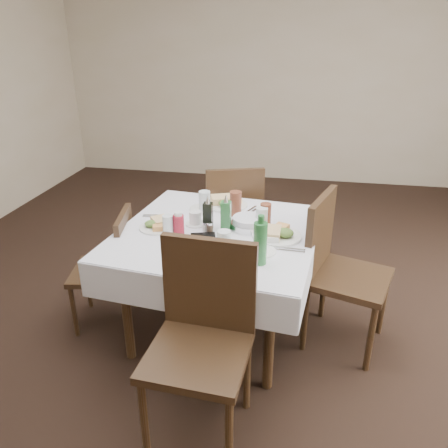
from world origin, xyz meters
name	(u,v)px	position (x,y,z in m)	size (l,w,h in m)	color
ground_plane	(248,329)	(0.00, 0.00, 0.00)	(7.00, 7.00, 0.00)	black
room_shell	(255,75)	(0.00, 0.00, 1.71)	(6.04, 7.04, 2.80)	tan
dining_table	(217,242)	(-0.21, -0.02, 0.68)	(1.37, 1.37, 0.76)	#311E0C
chair_north	(233,214)	(-0.24, 0.77, 0.55)	(0.58, 0.58, 0.96)	#311E0C
chair_south	(203,328)	(-0.13, -0.78, 0.58)	(0.51, 0.51, 1.02)	#311E0C
chair_east	(335,263)	(0.55, 0.03, 0.58)	(0.60, 0.60, 1.01)	#311E0C
chair_west	(113,262)	(-0.94, -0.06, 0.48)	(0.46, 0.46, 0.84)	#311E0C
meal_north	(226,203)	(-0.23, 0.41, 0.79)	(0.30, 0.30, 0.06)	white
meal_south	(192,258)	(-0.27, -0.45, 0.79)	(0.29, 0.29, 0.06)	white
meal_east	(277,234)	(0.17, -0.05, 0.79)	(0.31, 0.31, 0.07)	white
meal_west	(158,225)	(-0.60, -0.05, 0.78)	(0.24, 0.24, 0.05)	white
side_plate_a	(202,209)	(-0.39, 0.31, 0.77)	(0.18, 0.18, 0.01)	white
side_plate_b	(262,251)	(0.10, -0.27, 0.77)	(0.16, 0.16, 0.01)	white
water_n	(205,202)	(-0.36, 0.28, 0.84)	(0.08, 0.08, 0.15)	silver
water_s	(224,243)	(-0.11, -0.32, 0.83)	(0.08, 0.08, 0.14)	silver
water_e	(262,218)	(0.06, 0.07, 0.83)	(0.08, 0.08, 0.14)	silver
water_w	(168,225)	(-0.51, -0.12, 0.82)	(0.07, 0.07, 0.12)	silver
iced_tea_a	(236,203)	(-0.14, 0.26, 0.85)	(0.08, 0.08, 0.17)	brown
iced_tea_b	(265,215)	(0.08, 0.12, 0.84)	(0.07, 0.07, 0.15)	brown
bread_basket	(249,223)	(-0.02, 0.05, 0.80)	(0.23, 0.23, 0.08)	silver
oil_cruet_dark	(208,215)	(-0.27, -0.02, 0.86)	(0.06, 0.06, 0.23)	black
oil_cruet_green	(226,215)	(-0.16, -0.01, 0.87)	(0.06, 0.06, 0.25)	#2A6D36
ketchup_bottle	(179,224)	(-0.44, -0.11, 0.83)	(0.07, 0.07, 0.15)	maroon
salt_shaker	(205,228)	(-0.28, -0.08, 0.80)	(0.03, 0.03, 0.07)	white
pepper_shaker	(210,229)	(-0.24, -0.10, 0.81)	(0.04, 0.04, 0.09)	#3C2D22
coffee_mug	(196,219)	(-0.37, 0.04, 0.80)	(0.14, 0.13, 0.09)	white
sunglasses	(203,236)	(-0.28, -0.15, 0.78)	(0.16, 0.09, 0.03)	black
green_bottle	(260,243)	(0.10, -0.39, 0.89)	(0.07, 0.07, 0.28)	#2A6D36
sugar_caddy	(271,240)	(0.14, -0.14, 0.79)	(0.10, 0.06, 0.05)	white
cutlery_n	(251,211)	(-0.04, 0.34, 0.77)	(0.11, 0.19, 0.01)	silver
cutlery_s	(182,253)	(-0.35, -0.37, 0.77)	(0.11, 0.21, 0.01)	silver
cutlery_e	(290,250)	(0.26, -0.21, 0.77)	(0.18, 0.05, 0.01)	silver
cutlery_w	(155,216)	(-0.68, 0.12, 0.77)	(0.17, 0.06, 0.01)	silver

